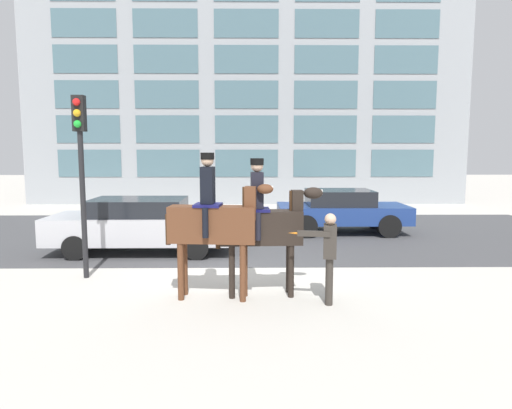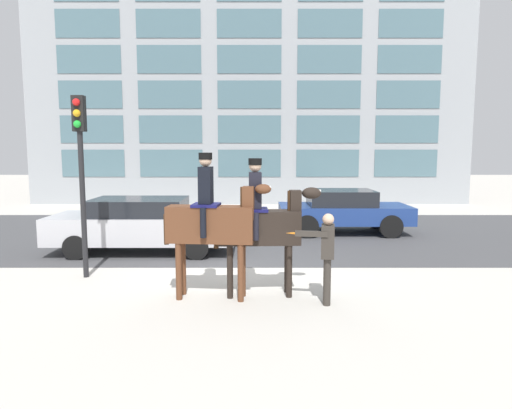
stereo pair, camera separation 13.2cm
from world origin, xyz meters
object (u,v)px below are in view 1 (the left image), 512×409
street_car_far_lane (341,210)px  mounted_horse_lead (214,221)px  mounted_horse_companion (263,224)px  street_car_near_lane (142,224)px  traffic_light (81,156)px  pedestrian_bystander (329,251)px

street_car_far_lane → mounted_horse_lead: bearing=-118.7°
mounted_horse_lead → street_car_far_lane: 7.50m
mounted_horse_companion → street_car_far_lane: mounted_horse_companion is taller
mounted_horse_companion → street_car_near_lane: mounted_horse_companion is taller
street_car_far_lane → traffic_light: 8.44m
street_car_near_lane → traffic_light: (-0.63, -2.42, 1.79)m
street_car_near_lane → pedestrian_bystander: bearing=-44.5°
street_car_far_lane → pedestrian_bystander: bearing=-103.0°
mounted_horse_companion → pedestrian_bystander: mounted_horse_companion is taller
mounted_horse_companion → traffic_light: bearing=159.6°
mounted_horse_companion → traffic_light: 4.07m
street_car_near_lane → street_car_far_lane: street_car_near_lane is taller
mounted_horse_lead → mounted_horse_companion: mounted_horse_lead is taller
mounted_horse_companion → mounted_horse_lead: bearing=-172.2°
street_car_near_lane → street_car_far_lane: size_ratio=1.16×
street_car_far_lane → traffic_light: traffic_light is taller
pedestrian_bystander → street_car_near_lane: 5.86m
mounted_horse_lead → traffic_light: bearing=159.6°
mounted_horse_lead → street_car_near_lane: 4.41m
mounted_horse_companion → traffic_light: traffic_light is taller
mounted_horse_lead → street_car_far_lane: mounted_horse_lead is taller
pedestrian_bystander → street_car_far_lane: bearing=-94.0°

